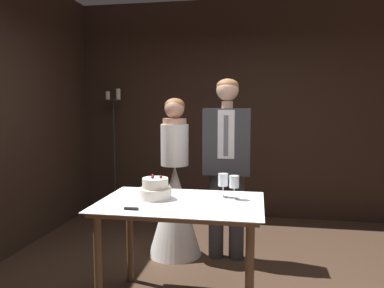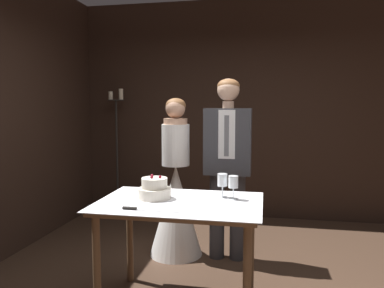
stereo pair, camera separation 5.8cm
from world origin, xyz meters
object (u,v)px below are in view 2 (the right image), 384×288
at_px(cake_table, 180,215).
at_px(candle_stand, 117,158).
at_px(cake_knife, 141,209).
at_px(wine_glass_middle, 233,183).
at_px(bride, 176,198).
at_px(groom, 228,157).
at_px(wine_glass_near, 222,181).
at_px(tiered_cake, 155,189).

distance_m(cake_table, candle_stand, 2.59).
relative_size(cake_knife, candle_stand, 0.25).
relative_size(wine_glass_middle, bride, 0.11).
bearing_deg(cake_table, candle_stand, 122.50).
height_order(wine_glass_middle, groom, groom).
bearing_deg(cake_table, wine_glass_middle, 20.02).
height_order(wine_glass_middle, candle_stand, candle_stand).
xyz_separation_m(wine_glass_near, bride, (-0.56, 0.77, -0.35)).
distance_m(cake_knife, candle_stand, 2.73).
height_order(cake_knife, groom, groom).
height_order(cake_table, candle_stand, candle_stand).
distance_m(bride, candle_stand, 1.67).
height_order(tiered_cake, cake_knife, tiered_cake).
distance_m(tiered_cake, candle_stand, 2.43).
height_order(tiered_cake, bride, bride).
distance_m(wine_glass_near, groom, 0.78).
relative_size(cake_table, bride, 0.76).
xyz_separation_m(tiered_cake, cake_knife, (0.00, -0.34, -0.06)).
xyz_separation_m(tiered_cake, groom, (0.47, 0.92, 0.14)).
height_order(tiered_cake, wine_glass_near, wine_glass_near).
bearing_deg(candle_stand, tiered_cake, -60.99).
bearing_deg(cake_knife, groom, 70.21).
bearing_deg(wine_glass_near, candle_stand, 130.38).
bearing_deg(candle_stand, wine_glass_near, -49.62).
height_order(wine_glass_near, groom, groom).
xyz_separation_m(cake_knife, wine_glass_near, (0.50, 0.48, 0.12)).
bearing_deg(tiered_cake, cake_knife, -89.17).
relative_size(wine_glass_near, wine_glass_middle, 1.02).
xyz_separation_m(cake_table, cake_knife, (-0.21, -0.28, 0.11)).
distance_m(tiered_cake, wine_glass_near, 0.53).
relative_size(tiered_cake, wine_glass_middle, 1.38).
height_order(cake_knife, candle_stand, candle_stand).
height_order(wine_glass_near, candle_stand, candle_stand).
relative_size(bride, candle_stand, 0.91).
bearing_deg(wine_glass_middle, candle_stand, 131.07).
height_order(wine_glass_middle, bride, bride).
height_order(cake_table, wine_glass_near, wine_glass_near).
relative_size(cake_table, wine_glass_middle, 6.70).
bearing_deg(wine_glass_middle, cake_table, -159.98).
bearing_deg(cake_table, bride, 105.15).
height_order(tiered_cake, wine_glass_middle, same).
xyz_separation_m(wine_glass_near, candle_stand, (-1.69, 1.98, -0.13)).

